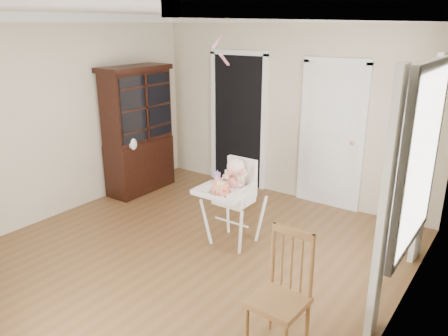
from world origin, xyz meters
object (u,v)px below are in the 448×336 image
Objects in this scene: high_chair at (234,193)px; china_cabinet at (138,130)px; cake at (220,188)px; dining_chair at (281,297)px; sippy_cup at (217,179)px.

china_cabinet is at bearing 164.09° from high_chair.
china_cabinet reaches higher than cake.
dining_chair is at bearing -37.22° from cake.
dining_chair is (1.51, -1.20, -0.35)m from sippy_cup.
high_chair is 2.34m from china_cabinet.
china_cabinet is at bearing 160.82° from sippy_cup.
high_chair is at bearing -15.72° from china_cabinet.
high_chair is at bearing 138.65° from dining_chair.
dining_chair is (3.57, -1.91, -0.51)m from china_cabinet.
china_cabinet reaches higher than high_chair.
china_cabinet is at bearing 158.17° from cake.
cake is 1.28× the size of sippy_cup.
cake is at bearing -21.83° from china_cabinet.
sippy_cup is (-0.17, 0.18, 0.02)m from cake.
china_cabinet is at bearing 154.35° from dining_chair.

